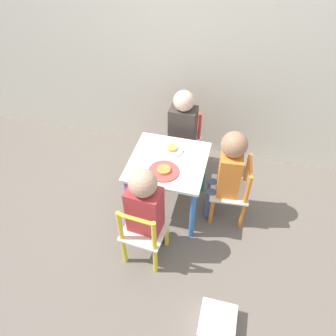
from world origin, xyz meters
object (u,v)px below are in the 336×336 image
(chair_orange, at_px, (232,191))
(plate_front, at_px, (164,171))
(child_front, at_px, (146,206))
(plate_back, at_px, (172,149))
(chair_yellow, at_px, (144,234))
(storage_bin, at_px, (217,323))
(chair_red, at_px, (183,144))
(child_right, at_px, (227,169))
(kids_table, at_px, (168,169))
(child_back, at_px, (182,129))

(chair_orange, height_order, plate_front, chair_orange)
(child_front, bearing_deg, plate_back, -88.87)
(chair_yellow, distance_m, plate_back, 0.61)
(storage_bin, bearing_deg, child_front, 142.15)
(chair_red, distance_m, child_right, 0.60)
(kids_table, relative_size, plate_back, 3.18)
(chair_yellow, xyz_separation_m, chair_orange, (0.50, 0.49, 0.00))
(child_front, xyz_separation_m, plate_back, (0.04, 0.51, 0.03))
(chair_red, height_order, child_front, child_front)
(child_right, xyz_separation_m, storage_bin, (0.09, -0.83, -0.39))
(plate_front, relative_size, plate_back, 1.23)
(chair_red, relative_size, chair_orange, 1.00)
(chair_red, bearing_deg, kids_table, -90.00)
(chair_red, xyz_separation_m, plate_back, (-0.01, -0.35, 0.23))
(child_right, bearing_deg, child_front, -50.06)
(chair_yellow, relative_size, plate_front, 2.55)
(chair_yellow, bearing_deg, child_front, -90.00)
(child_front, bearing_deg, child_back, -88.22)
(kids_table, xyz_separation_m, chair_orange, (0.46, 0.04, -0.14))
(chair_orange, height_order, storage_bin, chair_orange)
(chair_yellow, height_order, chair_red, same)
(chair_yellow, distance_m, child_back, 0.88)
(chair_yellow, height_order, child_front, child_front)
(chair_orange, bearing_deg, storage_bin, -2.85)
(kids_table, height_order, chair_yellow, chair_yellow)
(kids_table, distance_m, chair_red, 0.48)
(chair_orange, relative_size, plate_front, 2.55)
(chair_yellow, height_order, plate_back, chair_yellow)
(chair_red, bearing_deg, child_front, -91.66)
(storage_bin, bearing_deg, kids_table, 121.23)
(chair_red, height_order, plate_back, chair_red)
(kids_table, xyz_separation_m, plate_front, (-0.00, -0.11, 0.09))
(chair_orange, xyz_separation_m, child_back, (-0.44, 0.36, 0.20))
(chair_orange, distance_m, plate_back, 0.51)
(kids_table, xyz_separation_m, chair_red, (0.01, 0.46, -0.14))
(child_right, height_order, plate_front, child_right)
(chair_orange, distance_m, child_back, 0.60)
(chair_red, height_order, chair_orange, same)
(child_back, bearing_deg, chair_yellow, -91.91)
(kids_table, height_order, child_right, child_right)
(chair_red, xyz_separation_m, child_back, (-0.00, -0.06, 0.20))
(chair_red, bearing_deg, storage_bin, -67.79)
(kids_table, distance_m, plate_back, 0.14)
(chair_yellow, bearing_deg, plate_back, -88.99)
(plate_back, bearing_deg, chair_red, 87.86)
(child_right, xyz_separation_m, plate_front, (-0.40, -0.15, 0.03))
(storage_bin, bearing_deg, chair_yellow, 146.75)
(child_front, xyz_separation_m, child_right, (0.43, 0.43, 0.00))
(kids_table, distance_m, chair_yellow, 0.48)
(chair_yellow, relative_size, chair_red, 1.00)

